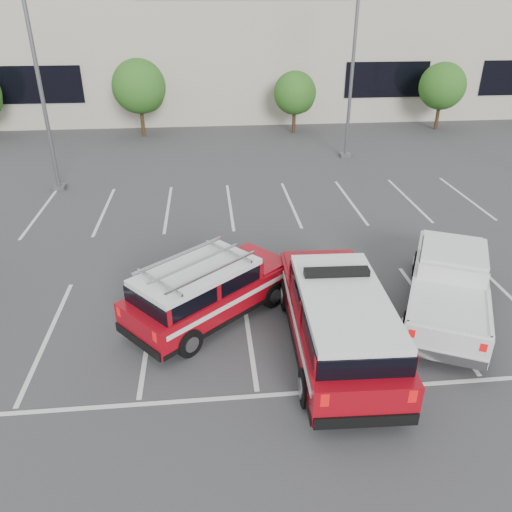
{
  "coord_description": "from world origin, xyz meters",
  "views": [
    {
      "loc": [
        -0.9,
        -11.47,
        8.1
      ],
      "look_at": [
        0.45,
        2.09,
        1.05
      ],
      "focal_mm": 35.0,
      "sensor_mm": 36.0,
      "label": 1
    }
  ],
  "objects": [
    {
      "name": "tree_right",
      "position": [
        15.09,
        22.05,
        2.77
      ],
      "size": [
        3.07,
        3.07,
        4.42
      ],
      "color": "#3F2B19",
      "rests_on": "ground"
    },
    {
      "name": "light_pole_mid",
      "position": [
        7.0,
        16.0,
        5.19
      ],
      "size": [
        0.9,
        0.6,
        10.24
      ],
      "color": "#59595E",
      "rests_on": "ground"
    },
    {
      "name": "ladder_suv",
      "position": [
        -1.05,
        0.45,
        0.78
      ],
      "size": [
        5.0,
        4.68,
        1.94
      ],
      "rotation": [
        0.0,
        0.0,
        -0.86
      ],
      "color": "maroon",
      "rests_on": "ground"
    },
    {
      "name": "convention_building",
      "position": [
        0.18,
        31.86,
        4.72
      ],
      "size": [
        60.0,
        16.99,
        13.2
      ],
      "color": "#B6AB9A",
      "rests_on": "ground"
    },
    {
      "name": "ground",
      "position": [
        0.0,
        0.0,
        0.0
      ],
      "size": [
        120.0,
        120.0,
        0.0
      ],
      "primitive_type": "plane",
      "color": "#3C3C3F",
      "rests_on": "ground"
    },
    {
      "name": "tree_mid_right",
      "position": [
        5.09,
        22.05,
        2.5
      ],
      "size": [
        2.77,
        2.77,
        3.99
      ],
      "color": "#3F2B19",
      "rests_on": "ground"
    },
    {
      "name": "light_pole_left",
      "position": [
        -8.0,
        12.0,
        5.19
      ],
      "size": [
        0.9,
        0.6,
        10.24
      ],
      "color": "#59595E",
      "rests_on": "ground"
    },
    {
      "name": "fire_chief_suv",
      "position": [
        2.16,
        -1.39,
        0.87
      ],
      "size": [
        2.42,
        6.12,
        2.13
      ],
      "rotation": [
        0.0,
        0.0,
        -0.04
      ],
      "color": "maroon",
      "rests_on": "ground"
    },
    {
      "name": "stall_markings",
      "position": [
        0.0,
        4.5,
        0.01
      ],
      "size": [
        23.0,
        15.0,
        0.01
      ],
      "primitive_type": "cube",
      "color": "silver",
      "rests_on": "ground"
    },
    {
      "name": "tree_mid_left",
      "position": [
        -4.91,
        22.05,
        3.04
      ],
      "size": [
        3.37,
        3.37,
        4.85
      ],
      "color": "#3F2B19",
      "rests_on": "ground"
    },
    {
      "name": "white_pickup",
      "position": [
        5.8,
        0.18,
        0.71
      ],
      "size": [
        4.33,
        6.08,
        1.78
      ],
      "rotation": [
        0.0,
        0.0,
        -0.45
      ],
      "color": "silver",
      "rests_on": "ground"
    }
  ]
}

